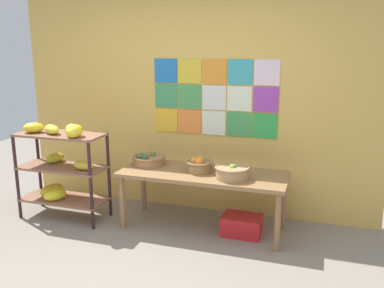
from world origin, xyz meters
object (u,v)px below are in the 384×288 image
at_px(fruit_basket_back_right, 199,165).
at_px(banana_shelf_unit, 61,163).
at_px(produce_crate_under_table, 242,225).
at_px(fruit_basket_right, 149,159).
at_px(display_table, 203,179).
at_px(fruit_basket_centre, 232,172).

bearing_deg(fruit_basket_back_right, banana_shelf_unit, -171.85).
bearing_deg(produce_crate_under_table, banana_shelf_unit, -174.56).
height_order(fruit_basket_right, produce_crate_under_table, fruit_basket_right).
distance_m(fruit_basket_right, produce_crate_under_table, 1.24).
height_order(display_table, fruit_basket_right, fruit_basket_right).
height_order(fruit_basket_centre, produce_crate_under_table, fruit_basket_centre).
bearing_deg(banana_shelf_unit, fruit_basket_centre, 3.18).
bearing_deg(produce_crate_under_table, fruit_basket_right, 174.28).
height_order(banana_shelf_unit, fruit_basket_centre, banana_shelf_unit).
bearing_deg(display_table, banana_shelf_unit, -172.36).
distance_m(banana_shelf_unit, display_table, 1.62).
xyz_separation_m(fruit_basket_right, produce_crate_under_table, (1.09, -0.11, -0.59)).
bearing_deg(fruit_basket_centre, banana_shelf_unit, -176.82).
height_order(banana_shelf_unit, display_table, banana_shelf_unit).
relative_size(display_table, fruit_basket_centre, 5.07).
distance_m(banana_shelf_unit, fruit_basket_centre, 1.94).
relative_size(banana_shelf_unit, fruit_basket_back_right, 3.90).
bearing_deg(fruit_basket_right, fruit_basket_centre, -11.12).
distance_m(fruit_basket_back_right, fruit_basket_right, 0.62).
xyz_separation_m(fruit_basket_centre, fruit_basket_right, (-0.99, 0.20, -0.01)).
bearing_deg(fruit_basket_right, display_table, -7.58).
bearing_deg(fruit_basket_right, fruit_basket_back_right, -7.40).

